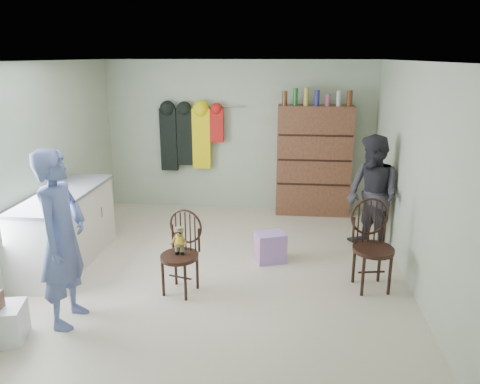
# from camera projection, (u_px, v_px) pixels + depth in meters

# --- Properties ---
(ground_plane) EXTENTS (5.00, 5.00, 0.00)m
(ground_plane) POSITION_uv_depth(u_px,v_px,m) (218.00, 269.00, 5.83)
(ground_plane) COLOR beige
(ground_plane) RESTS_ON ground
(room_walls) EXTENTS (5.00, 5.00, 5.00)m
(room_walls) POSITION_uv_depth(u_px,v_px,m) (223.00, 136.00, 5.90)
(room_walls) COLOR #B1BC9E
(room_walls) RESTS_ON ground
(counter) EXTENTS (0.64, 1.86, 0.94)m
(counter) POSITION_uv_depth(u_px,v_px,m) (65.00, 228.00, 5.89)
(counter) COLOR silver
(counter) RESTS_ON ground
(plastic_tub) EXTENTS (0.44, 0.43, 0.35)m
(plastic_tub) POSITION_uv_depth(u_px,v_px,m) (4.00, 324.00, 4.33)
(plastic_tub) COLOR white
(plastic_tub) RESTS_ON ground
(chair_front) EXTENTS (0.51, 0.51, 0.93)m
(chair_front) POSITION_uv_depth(u_px,v_px,m) (181.00, 248.00, 5.16)
(chair_front) COLOR #321A11
(chair_front) RESTS_ON ground
(chair_far) EXTENTS (0.53, 0.53, 1.03)m
(chair_far) POSITION_uv_depth(u_px,v_px,m) (372.00, 241.00, 5.25)
(chair_far) COLOR #321A11
(chair_far) RESTS_ON ground
(striped_bag) EXTENTS (0.44, 0.39, 0.38)m
(striped_bag) POSITION_uv_depth(u_px,v_px,m) (270.00, 247.00, 6.00)
(striped_bag) COLOR pink
(striped_bag) RESTS_ON ground
(person_left) EXTENTS (0.43, 0.65, 1.75)m
(person_left) POSITION_uv_depth(u_px,v_px,m) (62.00, 239.00, 4.47)
(person_left) COLOR #525E97
(person_left) RESTS_ON ground
(person_right) EXTENTS (0.91, 0.97, 1.58)m
(person_right) POSITION_uv_depth(u_px,v_px,m) (373.00, 195.00, 6.16)
(person_right) COLOR #2D2B33
(person_right) RESTS_ON ground
(dresser) EXTENTS (1.20, 0.39, 2.08)m
(dresser) POSITION_uv_depth(u_px,v_px,m) (314.00, 160.00, 7.65)
(dresser) COLOR brown
(dresser) RESTS_ON ground
(coat_rack) EXTENTS (1.42, 0.12, 1.09)m
(coat_rack) POSITION_uv_depth(u_px,v_px,m) (189.00, 137.00, 7.83)
(coat_rack) COLOR #99999E
(coat_rack) RESTS_ON ground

